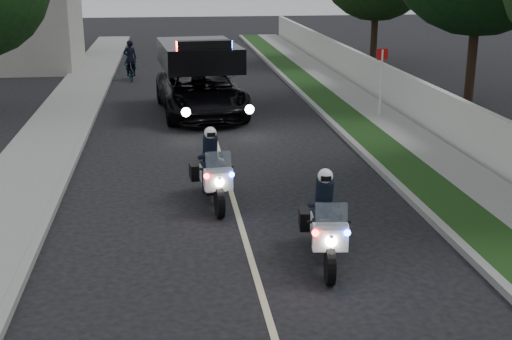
# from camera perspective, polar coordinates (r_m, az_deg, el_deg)

# --- Properties ---
(ground) EXTENTS (120.00, 120.00, 0.00)m
(ground) POSITION_cam_1_polar(r_m,az_deg,el_deg) (12.26, 0.01, -8.87)
(ground) COLOR black
(ground) RESTS_ON ground
(curb_right) EXTENTS (0.20, 60.00, 0.15)m
(curb_right) POSITION_cam_1_polar(r_m,az_deg,el_deg) (22.29, 7.12, 3.20)
(curb_right) COLOR gray
(curb_right) RESTS_ON ground
(grass_verge) EXTENTS (1.20, 60.00, 0.16)m
(grass_verge) POSITION_cam_1_polar(r_m,az_deg,el_deg) (22.47, 8.85, 3.25)
(grass_verge) COLOR #193814
(grass_verge) RESTS_ON ground
(sidewalk_right) EXTENTS (1.40, 60.00, 0.16)m
(sidewalk_right) POSITION_cam_1_polar(r_m,az_deg,el_deg) (22.87, 11.99, 3.32)
(sidewalk_right) COLOR gray
(sidewalk_right) RESTS_ON ground
(property_wall) EXTENTS (0.22, 60.00, 1.50)m
(property_wall) POSITION_cam_1_polar(r_m,az_deg,el_deg) (23.07, 14.44, 4.99)
(property_wall) COLOR beige
(property_wall) RESTS_ON ground
(curb_left) EXTENTS (0.20, 60.00, 0.15)m
(curb_left) POSITION_cam_1_polar(r_m,az_deg,el_deg) (21.75, -14.31, 2.45)
(curb_left) COLOR gray
(curb_left) RESTS_ON ground
(sidewalk_left) EXTENTS (2.00, 60.00, 0.16)m
(sidewalk_left) POSITION_cam_1_polar(r_m,az_deg,el_deg) (21.91, -17.16, 2.33)
(sidewalk_left) COLOR gray
(sidewalk_left) RESTS_ON ground
(lane_marking) EXTENTS (0.12, 50.00, 0.01)m
(lane_marking) POSITION_cam_1_polar(r_m,az_deg,el_deg) (21.65, -3.46, 2.70)
(lane_marking) COLOR #BFB78C
(lane_marking) RESTS_ON ground
(police_moto_left) EXTENTS (0.94, 2.17, 1.80)m
(police_moto_left) POSITION_cam_1_polar(r_m,az_deg,el_deg) (15.79, -3.64, -2.83)
(police_moto_left) COLOR silver
(police_moto_left) RESTS_ON ground
(police_moto_right) EXTENTS (0.97, 2.16, 1.78)m
(police_moto_right) POSITION_cam_1_polar(r_m,az_deg,el_deg) (12.86, 5.68, -7.66)
(police_moto_right) COLOR white
(police_moto_right) RESTS_ON ground
(police_suv) EXTENTS (3.37, 6.39, 3.00)m
(police_suv) POSITION_cam_1_polar(r_m,az_deg,el_deg) (25.15, -4.60, 4.69)
(police_suv) COLOR black
(police_suv) RESTS_ON ground
(bicycle) EXTENTS (0.74, 1.66, 0.84)m
(bicycle) POSITION_cam_1_polar(r_m,az_deg,el_deg) (32.93, -10.40, 7.41)
(bicycle) COLOR black
(bicycle) RESTS_ON ground
(cyclist) EXTENTS (0.64, 0.47, 1.67)m
(cyclist) POSITION_cam_1_polar(r_m,az_deg,el_deg) (32.93, -10.40, 7.41)
(cyclist) COLOR black
(cyclist) RESTS_ON ground
(sign_post) EXTENTS (0.41, 0.41, 2.57)m
(sign_post) POSITION_cam_1_polar(r_m,az_deg,el_deg) (24.69, 10.25, 4.24)
(sign_post) COLOR #AC110C
(sign_post) RESTS_ON ground
(tree_right_c) EXTENTS (9.61, 9.61, 12.07)m
(tree_right_c) POSITION_cam_1_polar(r_m,az_deg,el_deg) (28.44, 17.31, 5.42)
(tree_right_c) COLOR #103511
(tree_right_c) RESTS_ON ground
(tree_right_d) EXTENTS (8.32, 8.32, 10.60)m
(tree_right_d) POSITION_cam_1_polar(r_m,az_deg,el_deg) (38.38, 9.74, 8.79)
(tree_right_d) COLOR #193C14
(tree_right_d) RESTS_ON ground
(tree_left_far) EXTENTS (6.79, 6.79, 9.89)m
(tree_left_far) POSITION_cam_1_polar(r_m,az_deg,el_deg) (43.40, -18.43, 9.10)
(tree_left_far) COLOR black
(tree_left_far) RESTS_ON ground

